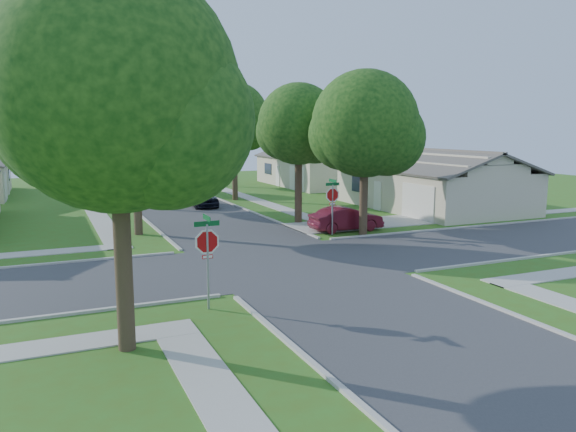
{
  "coord_description": "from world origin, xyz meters",
  "views": [
    {
      "loc": [
        -9.22,
        -21.22,
        5.6
      ],
      "look_at": [
        1.08,
        2.27,
        1.6
      ],
      "focal_mm": 35.0,
      "sensor_mm": 36.0,
      "label": 1
    }
  ],
  "objects_px": {
    "stop_sign_sw": "(207,246)",
    "tree_sw_corner": "(119,101)",
    "house_ne_near": "(431,187)",
    "tree_w_near": "(135,119)",
    "car_curb_west": "(140,184)",
    "tree_w_far": "(94,130)",
    "car_driveway": "(346,219)",
    "tree_ne_corner": "(366,129)",
    "stop_sign_ne": "(332,197)",
    "tree_e_near": "(299,128)",
    "car_curb_east": "(201,197)",
    "tree_e_mid": "(235,120)",
    "tree_w_mid": "(109,116)",
    "tree_e_far": "(193,125)",
    "house_ne_far": "(317,170)"
  },
  "relations": [
    {
      "from": "stop_sign_ne",
      "to": "tree_e_far",
      "type": "distance_m",
      "value": 29.57
    },
    {
      "from": "car_driveway",
      "to": "stop_sign_sw",
      "type": "bearing_deg",
      "value": 134.1
    },
    {
      "from": "tree_w_near",
      "to": "house_ne_near",
      "type": "xyz_separation_m",
      "value": [
        20.64,
        1.99,
        -4.6
      ]
    },
    {
      "from": "tree_e_mid",
      "to": "tree_w_mid",
      "type": "relative_size",
      "value": 0.96
    },
    {
      "from": "tree_w_far",
      "to": "tree_ne_corner",
      "type": "xyz_separation_m",
      "value": [
        11.01,
        -29.8,
        0.09
      ]
    },
    {
      "from": "tree_e_mid",
      "to": "car_curb_east",
      "type": "height_order",
      "value": "tree_e_mid"
    },
    {
      "from": "house_ne_near",
      "to": "tree_ne_corner",
      "type": "bearing_deg",
      "value": -144.82
    },
    {
      "from": "tree_w_near",
      "to": "tree_sw_corner",
      "type": "bearing_deg",
      "value": -99.9
    },
    {
      "from": "house_ne_far",
      "to": "car_driveway",
      "type": "relative_size",
      "value": 3.33
    },
    {
      "from": "stop_sign_sw",
      "to": "tree_w_mid",
      "type": "height_order",
      "value": "tree_w_mid"
    },
    {
      "from": "house_ne_near",
      "to": "house_ne_far",
      "type": "relative_size",
      "value": 1.0
    },
    {
      "from": "stop_sign_sw",
      "to": "car_curb_east",
      "type": "height_order",
      "value": "stop_sign_sw"
    },
    {
      "from": "tree_w_near",
      "to": "car_curb_west",
      "type": "height_order",
      "value": "tree_w_near"
    },
    {
      "from": "tree_w_near",
      "to": "car_curb_east",
      "type": "height_order",
      "value": "tree_w_near"
    },
    {
      "from": "stop_sign_ne",
      "to": "house_ne_far",
      "type": "height_order",
      "value": "house_ne_far"
    },
    {
      "from": "tree_w_mid",
      "to": "car_driveway",
      "type": "distance_m",
      "value": 19.68
    },
    {
      "from": "stop_sign_sw",
      "to": "car_curb_west",
      "type": "relative_size",
      "value": 0.69
    },
    {
      "from": "car_curb_west",
      "to": "car_driveway",
      "type": "bearing_deg",
      "value": 100.21
    },
    {
      "from": "tree_w_near",
      "to": "car_curb_west",
      "type": "bearing_deg",
      "value": 80.92
    },
    {
      "from": "tree_e_far",
      "to": "tree_w_mid",
      "type": "xyz_separation_m",
      "value": [
        -9.39,
        -13.0,
        0.51
      ]
    },
    {
      "from": "stop_sign_sw",
      "to": "house_ne_near",
      "type": "bearing_deg",
      "value": 37.18
    },
    {
      "from": "tree_sw_corner",
      "to": "car_curb_west",
      "type": "xyz_separation_m",
      "value": [
        6.24,
        37.54,
        -5.64
      ]
    },
    {
      "from": "stop_sign_ne",
      "to": "car_driveway",
      "type": "xyz_separation_m",
      "value": [
        1.3,
        0.8,
        -1.36
      ]
    },
    {
      "from": "tree_e_far",
      "to": "car_curb_west",
      "type": "bearing_deg",
      "value": -149.85
    },
    {
      "from": "tree_w_far",
      "to": "tree_sw_corner",
      "type": "relative_size",
      "value": 0.84
    },
    {
      "from": "tree_e_mid",
      "to": "car_curb_east",
      "type": "relative_size",
      "value": 2.17
    },
    {
      "from": "car_curb_east",
      "to": "tree_e_mid",
      "type": "bearing_deg",
      "value": 37.06
    },
    {
      "from": "stop_sign_sw",
      "to": "stop_sign_ne",
      "type": "height_order",
      "value": "same"
    },
    {
      "from": "stop_sign_ne",
      "to": "car_driveway",
      "type": "distance_m",
      "value": 2.04
    },
    {
      "from": "stop_sign_sw",
      "to": "tree_sw_corner",
      "type": "xyz_separation_m",
      "value": [
        -2.74,
        -2.29,
        4.23
      ]
    },
    {
      "from": "stop_sign_ne",
      "to": "tree_w_mid",
      "type": "xyz_separation_m",
      "value": [
        -9.34,
        16.31,
        4.46
      ]
    },
    {
      "from": "car_curb_east",
      "to": "house_ne_near",
      "type": "bearing_deg",
      "value": -26.83
    },
    {
      "from": "tree_w_mid",
      "to": "tree_sw_corner",
      "type": "distance_m",
      "value": 28.14
    },
    {
      "from": "tree_e_far",
      "to": "tree_e_mid",
      "type": "bearing_deg",
      "value": -89.98
    },
    {
      "from": "tree_e_near",
      "to": "car_driveway",
      "type": "distance_m",
      "value": 6.21
    },
    {
      "from": "tree_w_far",
      "to": "house_ne_near",
      "type": "distance_m",
      "value": 31.17
    },
    {
      "from": "house_ne_near",
      "to": "car_curb_west",
      "type": "bearing_deg",
      "value": 131.32
    },
    {
      "from": "stop_sign_sw",
      "to": "tree_e_mid",
      "type": "bearing_deg",
      "value": 69.8
    },
    {
      "from": "stop_sign_sw",
      "to": "tree_e_near",
      "type": "xyz_separation_m",
      "value": [
        9.45,
        13.71,
        3.61
      ]
    },
    {
      "from": "tree_w_mid",
      "to": "tree_ne_corner",
      "type": "bearing_deg",
      "value": -56.78
    },
    {
      "from": "tree_w_near",
      "to": "tree_w_far",
      "type": "distance_m",
      "value": 25.01
    },
    {
      "from": "house_ne_far",
      "to": "stop_sign_ne",
      "type": "bearing_deg",
      "value": -114.93
    },
    {
      "from": "car_curb_west",
      "to": "tree_w_mid",
      "type": "bearing_deg",
      "value": 64.34
    },
    {
      "from": "tree_w_mid",
      "to": "tree_ne_corner",
      "type": "xyz_separation_m",
      "value": [
        11.0,
        -16.8,
        -0.9
      ]
    },
    {
      "from": "tree_ne_corner",
      "to": "tree_e_near",
      "type": "bearing_deg",
      "value": 108.53
    },
    {
      "from": "tree_w_far",
      "to": "car_driveway",
      "type": "bearing_deg",
      "value": -69.51
    },
    {
      "from": "stop_sign_sw",
      "to": "tree_w_far",
      "type": "bearing_deg",
      "value": 89.93
    },
    {
      "from": "tree_sw_corner",
      "to": "tree_w_far",
      "type": "bearing_deg",
      "value": 86.11
    },
    {
      "from": "stop_sign_sw",
      "to": "tree_sw_corner",
      "type": "bearing_deg",
      "value": -140.03
    },
    {
      "from": "tree_w_near",
      "to": "stop_sign_ne",
      "type": "bearing_deg",
      "value": -24.74
    }
  ]
}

